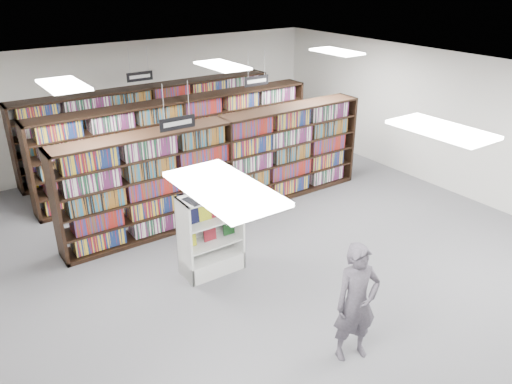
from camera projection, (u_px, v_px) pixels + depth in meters
floor at (282, 251)px, 9.43m from camera, size 12.00×12.00×0.00m
ceiling at (286, 82)px, 8.11m from camera, size 10.00×12.00×0.10m
wall_back at (146, 102)px, 13.26m from camera, size 10.00×0.10×3.20m
wall_right at (457, 125)px, 11.36m from camera, size 0.10×12.00×3.20m
bookshelf_row_near at (225, 167)px, 10.49m from camera, size 7.00×0.60×2.10m
bookshelf_row_mid at (182, 142)px, 11.99m from camera, size 7.00×0.60×2.10m
bookshelf_row_far at (152, 125)px, 13.26m from camera, size 7.00×0.60×2.10m
aisle_sign_left at (177, 122)px, 8.35m from camera, size 0.65×0.02×0.80m
aisle_sign_right at (256, 80)px, 11.40m from camera, size 0.65×0.02×0.80m
aisle_sign_center at (140, 76)px, 11.87m from camera, size 0.65×0.02×0.80m
troffer_front_left at (224, 189)px, 4.32m from camera, size 0.60×1.20×0.04m
troffer_front_center at (442, 129)px, 5.88m from camera, size 0.60×1.20×0.04m
troffer_back_left at (63, 85)px, 8.07m from camera, size 0.60×1.20×0.04m
troffer_back_center at (222, 66)px, 9.62m from camera, size 0.60×1.20×0.04m
troffer_back_right at (337, 52)px, 11.17m from camera, size 0.60×1.20×0.04m
endcap_display at (211, 245)px, 8.65m from camera, size 1.06×0.54×1.47m
open_book at (203, 196)px, 8.10m from camera, size 0.67×0.44×0.13m
shopper at (356, 303)px, 6.57m from camera, size 0.73×0.58×1.73m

